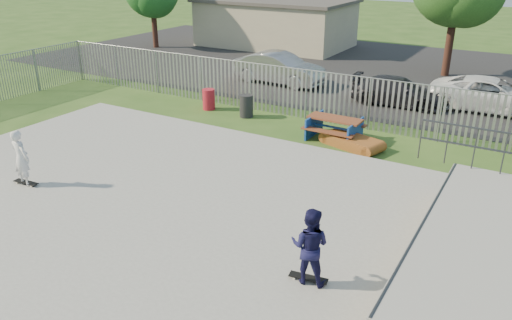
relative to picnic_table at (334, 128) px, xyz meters
The scene contains 16 objects.
ground 7.94m from the picnic_table, 111.65° to the right, with size 120.00×120.00×0.00m, color #2F511C.
concrete_slab 7.93m from the picnic_table, 111.65° to the right, with size 15.00×12.00×0.15m, color gray.
fence 3.43m from the picnic_table, 124.68° to the right, with size 26.04×16.02×2.00m.
picnic_table is the anchor object (origin of this frame).
funbox 0.97m from the picnic_table, 26.63° to the right, with size 2.06×1.44×0.37m.
trash_bin_red 6.08m from the picnic_table, behind, with size 0.53×0.53×0.88m, color #AC1A29.
trash_bin_grey 4.15m from the picnic_table, behind, with size 0.55×0.55×0.92m, color black.
parking_lot 12.00m from the picnic_table, 104.11° to the left, with size 40.00×18.00×0.02m, color black.
car_silver 8.26m from the picnic_table, 132.06° to the left, with size 1.64×4.72×1.55m, color #A0A0A4.
car_dark 5.49m from the picnic_table, 82.10° to the left, with size 1.68×4.14×1.20m, color black.
car_white 7.89m from the picnic_table, 56.37° to the left, with size 2.29×4.96×1.38m, color white.
building 19.11m from the picnic_table, 124.94° to the left, with size 10.40×6.40×3.20m.
skateboard_a 8.79m from the picnic_table, 71.01° to the right, with size 0.82×0.32×0.08m.
skateboard_b 10.28m from the picnic_table, 125.93° to the right, with size 0.82×0.29×0.08m.
skater_navy 8.80m from the picnic_table, 71.01° to the right, with size 0.80×0.62×1.64m, color #13133B.
skater_white 10.29m from the picnic_table, 125.93° to the right, with size 0.60×0.39×1.64m, color silver.
Camera 1 is at (9.13, -8.71, 6.37)m, focal length 35.00 mm.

